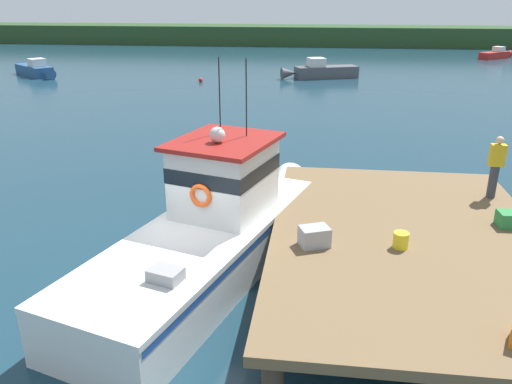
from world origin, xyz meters
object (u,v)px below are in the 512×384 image
at_px(bait_bucket, 401,240).
at_px(moored_boat_far_right, 496,54).
at_px(deckhand_by_the_boat, 496,166).
at_px(moored_boat_near_channel, 36,70).
at_px(mooring_buoy_outer, 201,80).
at_px(crate_single_by_cleat, 314,236).
at_px(main_fishing_boat, 213,228).
at_px(crate_stack_near_edge, 512,219).
at_px(moored_boat_off_the_point, 321,71).

relative_size(bait_bucket, moored_boat_far_right, 0.08).
relative_size(deckhand_by_the_boat, moored_boat_far_right, 0.39).
height_order(moored_boat_near_channel, mooring_buoy_outer, moored_boat_near_channel).
bearing_deg(mooring_buoy_outer, moored_boat_far_right, 35.83).
distance_m(crate_single_by_cleat, deckhand_by_the_boat, 5.67).
distance_m(main_fishing_boat, mooring_buoy_outer, 28.64).
distance_m(crate_single_by_cleat, mooring_buoy_outer, 30.25).
bearing_deg(moored_boat_near_channel, crate_stack_near_edge, -46.12).
height_order(bait_bucket, mooring_buoy_outer, bait_bucket).
xyz_separation_m(crate_stack_near_edge, mooring_buoy_outer, (-13.58, 27.26, -1.21)).
height_order(crate_single_by_cleat, deckhand_by_the_boat, deckhand_by_the_boat).
xyz_separation_m(main_fishing_boat, crate_single_by_cleat, (2.38, -0.99, 0.40)).
bearing_deg(crate_single_by_cleat, crate_stack_near_edge, 19.16).
relative_size(main_fishing_boat, crate_single_by_cleat, 16.50).
xyz_separation_m(main_fishing_boat, mooring_buoy_outer, (-6.78, 27.81, -0.85)).
relative_size(main_fishing_boat, deckhand_by_the_boat, 6.07).
xyz_separation_m(main_fishing_boat, moored_boat_far_right, (20.35, 47.40, -0.60)).
distance_m(main_fishing_boat, moored_boat_near_channel, 35.91).
height_order(crate_single_by_cleat, moored_boat_far_right, crate_single_by_cleat).
bearing_deg(main_fishing_boat, moored_boat_off_the_point, 85.85).
bearing_deg(moored_boat_far_right, mooring_buoy_outer, -144.17).
height_order(deckhand_by_the_boat, moored_boat_near_channel, deckhand_by_the_boat).
relative_size(crate_single_by_cleat, crate_stack_near_edge, 1.00).
height_order(moored_boat_off_the_point, moored_boat_far_right, moored_boat_off_the_point).
distance_m(deckhand_by_the_boat, moored_boat_far_right, 47.02).
height_order(bait_bucket, moored_boat_near_channel, bait_bucket).
bearing_deg(moored_boat_off_the_point, crate_single_by_cleat, -89.79).
height_order(moored_boat_near_channel, moored_boat_far_right, moored_boat_near_channel).
height_order(crate_single_by_cleat, mooring_buoy_outer, crate_single_by_cleat).
bearing_deg(moored_boat_off_the_point, bait_bucket, -86.60).
xyz_separation_m(deckhand_by_the_boat, mooring_buoy_outer, (-13.66, 25.42, -1.90)).
relative_size(moored_boat_far_right, mooring_buoy_outer, 12.83).
bearing_deg(bait_bucket, main_fishing_boat, 168.28).
bearing_deg(main_fishing_boat, moored_boat_near_channel, 125.44).
height_order(crate_stack_near_edge, mooring_buoy_outer, crate_stack_near_edge).
bearing_deg(moored_boat_off_the_point, mooring_buoy_outer, -159.76).
distance_m(crate_stack_near_edge, moored_boat_near_channel, 39.85).
height_order(main_fishing_boat, moored_boat_near_channel, main_fishing_boat).
bearing_deg(crate_stack_near_edge, moored_boat_far_right, 73.86).
relative_size(bait_bucket, moored_boat_near_channel, 0.07).
relative_size(crate_stack_near_edge, mooring_buoy_outer, 1.86).
bearing_deg(main_fishing_boat, crate_stack_near_edge, 4.58).
bearing_deg(moored_boat_off_the_point, moored_boat_near_channel, -175.33).
bearing_deg(main_fishing_boat, mooring_buoy_outer, 103.70).
bearing_deg(moored_boat_far_right, main_fishing_boat, -113.24).
height_order(main_fishing_boat, moored_boat_far_right, main_fishing_boat).
bearing_deg(deckhand_by_the_boat, main_fishing_boat, -160.85).
height_order(main_fishing_boat, moored_boat_off_the_point, main_fishing_boat).
bearing_deg(moored_boat_near_channel, mooring_buoy_outer, -5.89).
xyz_separation_m(main_fishing_boat, crate_stack_near_edge, (6.79, 0.54, 0.37)).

